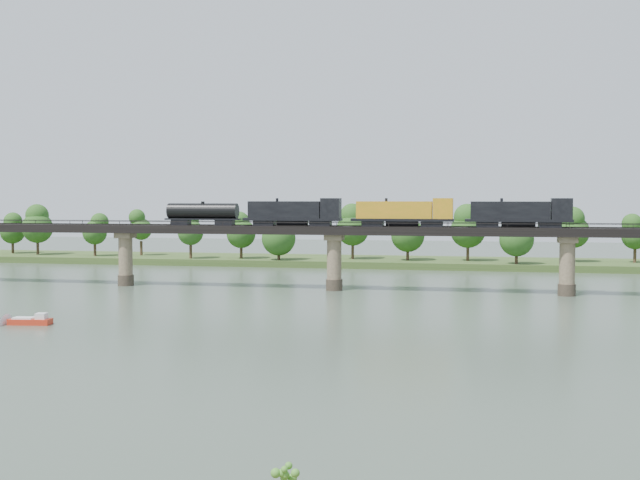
# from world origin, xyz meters

# --- Properties ---
(ground) EXTENTS (400.00, 400.00, 0.00)m
(ground) POSITION_xyz_m (0.00, 0.00, 0.00)
(ground) COLOR #364538
(ground) RESTS_ON ground
(far_bank) EXTENTS (300.00, 24.00, 1.60)m
(far_bank) POSITION_xyz_m (0.00, 85.00, 0.80)
(far_bank) COLOR #314A1D
(far_bank) RESTS_ON ground
(bridge) EXTENTS (236.00, 30.00, 11.50)m
(bridge) POSITION_xyz_m (0.00, 30.00, 5.46)
(bridge) COLOR #473A2D
(bridge) RESTS_ON ground
(bridge_superstructure) EXTENTS (220.00, 4.90, 0.75)m
(bridge_superstructure) POSITION_xyz_m (0.00, 30.00, 11.79)
(bridge_superstructure) COLOR black
(bridge_superstructure) RESTS_ON bridge
(far_treeline) EXTENTS (289.06, 17.54, 13.60)m
(far_treeline) POSITION_xyz_m (-8.21, 80.52, 8.83)
(far_treeline) COLOR #382619
(far_treeline) RESTS_ON far_bank
(freight_train) EXTENTS (72.53, 2.83, 4.99)m
(freight_train) POSITION_xyz_m (5.68, 30.00, 13.88)
(freight_train) COLOR black
(freight_train) RESTS_ON bridge
(motorboat) EXTENTS (5.63, 2.61, 1.52)m
(motorboat) POSITION_xyz_m (-31.94, -15.89, 0.52)
(motorboat) COLOR red
(motorboat) RESTS_ON ground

